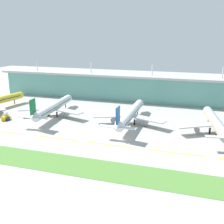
{
  "coord_description": "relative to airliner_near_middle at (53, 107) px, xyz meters",
  "views": [
    {
      "loc": [
        39.29,
        -140.64,
        57.08
      ],
      "look_at": [
        -14.79,
        28.65,
        7.0
      ],
      "focal_mm": 44.51,
      "sensor_mm": 36.0,
      "label": 1
    }
  ],
  "objects": [
    {
      "name": "airliner_far_middle",
      "position": [
        109.65,
        -2.87,
        -0.01
      ],
      "size": [
        48.18,
        62.51,
        18.9
      ],
      "color": "#ADB2BC",
      "rests_on": "ground"
    },
    {
      "name": "taxiway_stripe_centre",
      "position": [
        56.39,
        -39.41,
        -6.43
      ],
      "size": [
        28.0,
        0.7,
        0.04
      ],
      "primitive_type": "cube",
      "color": "yellow",
      "rests_on": "ground"
    },
    {
      "name": "grass_verge",
      "position": [
        59.39,
        -67.38,
        -6.4
      ],
      "size": [
        300.0,
        18.0,
        0.1
      ],
      "primitive_type": "cube",
      "color": "#518438",
      "rests_on": "ground"
    },
    {
      "name": "fuel_truck",
      "position": [
        -27.0,
        -18.67,
        -4.19
      ],
      "size": [
        4.28,
        7.62,
        4.95
      ],
      "color": "gold",
      "rests_on": "ground"
    },
    {
      "name": "airliner_near_middle",
      "position": [
        0.0,
        0.0,
        0.0
      ],
      "size": [
        48.62,
        67.15,
        18.9
      ],
      "color": "silver",
      "rests_on": "ground"
    },
    {
      "name": "airliner_center",
      "position": [
        57.05,
        -0.72,
        0.0
      ],
      "size": [
        48.8,
        69.1,
        18.9
      ],
      "color": "white",
      "rests_on": "ground"
    },
    {
      "name": "ground_plane",
      "position": [
        59.39,
        -29.69,
        -6.45
      ],
      "size": [
        600.0,
        600.0,
        0.0
      ],
      "primitive_type": "plane",
      "color": "#A8A59E"
    },
    {
      "name": "taxiway_stripe_mid_west",
      "position": [
        22.39,
        -39.41,
        -6.43
      ],
      "size": [
        28.0,
        0.7,
        0.04
      ],
      "primitive_type": "cube",
      "color": "yellow",
      "rests_on": "ground"
    },
    {
      "name": "baggage_cart",
      "position": [
        -32.57,
        -13.08,
        -5.19
      ],
      "size": [
        3.49,
        4.0,
        2.48
      ],
      "color": "silver",
      "rests_on": "ground"
    },
    {
      "name": "pushback_tug",
      "position": [
        -25.82,
        -18.35,
        -5.35
      ],
      "size": [
        5.01,
        4.11,
        1.85
      ],
      "color": "#333842",
      "rests_on": "ground"
    },
    {
      "name": "taxiway_stripe_west",
      "position": [
        -11.61,
        -39.41,
        -6.43
      ],
      "size": [
        28.0,
        0.7,
        0.04
      ],
      "primitive_type": "cube",
      "color": "yellow",
      "rests_on": "ground"
    },
    {
      "name": "taxiway_stripe_mid_east",
      "position": [
        90.39,
        -39.41,
        -6.43
      ],
      "size": [
        28.0,
        0.7,
        0.04
      ],
      "primitive_type": "cube",
      "color": "yellow",
      "rests_on": "ground"
    },
    {
      "name": "terminal_building",
      "position": [
        59.39,
        70.5,
        5.23
      ],
      "size": [
        288.0,
        34.0,
        31.95
      ],
      "color": "#5B9E93",
      "rests_on": "ground"
    }
  ]
}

